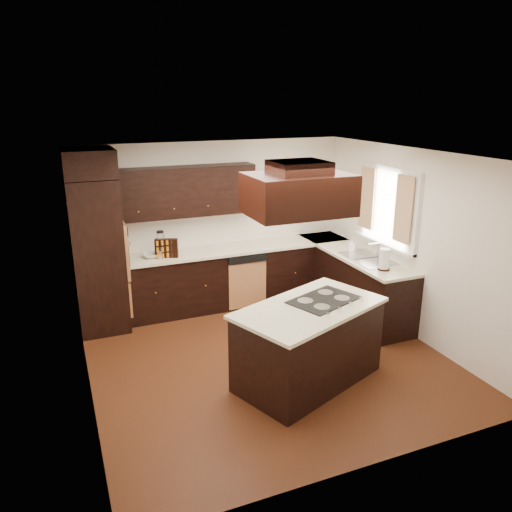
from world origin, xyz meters
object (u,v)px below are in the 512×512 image
island (308,345)px  oven_column (98,255)px  range_hood (298,194)px  spice_rack (167,248)px

island → oven_column: bearing=108.9°
island → range_hood: range_hood is taller
island → range_hood: size_ratio=1.55×
range_hood → spice_rack: size_ratio=3.22×
island → range_hood: (-0.13, 0.09, 1.72)m
oven_column → range_hood: (1.88, -2.25, 1.10)m
oven_column → range_hood: size_ratio=2.02×
island → spice_rack: 2.64m
spice_rack → island: bearing=-42.7°
range_hood → spice_rack: range_hood is taller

